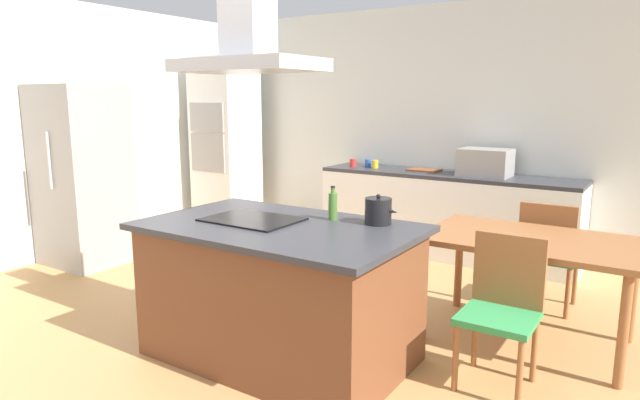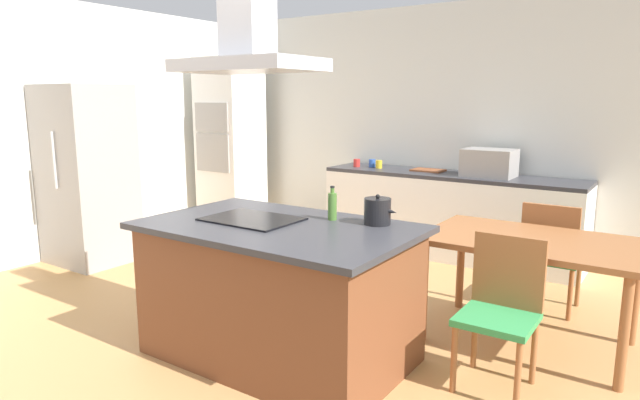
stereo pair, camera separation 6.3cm
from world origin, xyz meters
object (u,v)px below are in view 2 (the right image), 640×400
object	(u,v)px
coffee_mug_blue	(372,163)
dining_table	(532,250)
coffee_mug_yellow	(379,164)
range_hood	(248,30)
cutting_board	(428,170)
olive_oil_bottle	(332,206)
refrigerator	(87,175)
chair_facing_back_wall	(551,250)
coffee_mug_red	(357,163)
cooktop	(252,219)
chair_facing_island	(502,302)
wall_oven_stack	(230,143)
tea_kettle	(378,211)
countertop_microwave	(489,163)

from	to	relation	value
coffee_mug_blue	dining_table	world-z (taller)	coffee_mug_blue
coffee_mug_yellow	range_hood	bearing A→B (deg)	-78.48
cutting_board	dining_table	world-z (taller)	cutting_board
olive_oil_bottle	refrigerator	size ratio (longest dim) A/B	0.12
coffee_mug_blue	refrigerator	size ratio (longest dim) A/B	0.05
chair_facing_back_wall	coffee_mug_red	bearing A→B (deg)	156.94
coffee_mug_yellow	cooktop	bearing A→B (deg)	-78.48
coffee_mug_blue	chair_facing_island	xyz separation A→B (m)	(2.21, -2.41, -0.44)
coffee_mug_red	cutting_board	distance (m)	0.85
olive_oil_bottle	wall_oven_stack	xyz separation A→B (m)	(-3.12, 2.35, 0.11)
chair_facing_island	chair_facing_back_wall	world-z (taller)	same
wall_oven_stack	range_hood	distance (m)	3.90
coffee_mug_blue	chair_facing_back_wall	world-z (taller)	coffee_mug_blue
cooktop	chair_facing_island	size ratio (longest dim) A/B	0.67
coffee_mug_blue	olive_oil_bottle	bearing A→B (deg)	-66.50
refrigerator	chair_facing_back_wall	world-z (taller)	refrigerator
cutting_board	chair_facing_back_wall	bearing A→B (deg)	-36.29
coffee_mug_yellow	wall_oven_stack	world-z (taller)	wall_oven_stack
cooktop	coffee_mug_red	bearing A→B (deg)	106.86
chair_facing_island	chair_facing_back_wall	size ratio (longest dim) A/B	1.00
wall_oven_stack	coffee_mug_red	bearing A→B (deg)	5.28
dining_table	tea_kettle	bearing A→B (deg)	-134.63
countertop_microwave	dining_table	distance (m)	1.97
tea_kettle	dining_table	distance (m)	1.15
refrigerator	dining_table	bearing A→B (deg)	7.11
coffee_mug_yellow	chair_facing_island	distance (m)	3.19
coffee_mug_red	coffee_mug_blue	size ratio (longest dim) A/B	1.00
chair_facing_back_wall	cooktop	bearing A→B (deg)	-129.97
tea_kettle	coffee_mug_yellow	distance (m)	2.82
chair_facing_back_wall	dining_table	bearing A→B (deg)	-90.00
coffee_mug_yellow	dining_table	bearing A→B (deg)	-39.15
olive_oil_bottle	dining_table	world-z (taller)	olive_oil_bottle
coffee_mug_blue	range_hood	world-z (taller)	range_hood
countertop_microwave	chair_facing_island	size ratio (longest dim) A/B	0.56
wall_oven_stack	coffee_mug_blue	bearing A→B (deg)	6.97
olive_oil_bottle	cutting_board	distance (m)	2.67
tea_kettle	range_hood	bearing A→B (deg)	-154.23
olive_oil_bottle	chair_facing_back_wall	bearing A→B (deg)	54.38
cutting_board	refrigerator	xyz separation A→B (m)	(-2.75, -2.32, 0.00)
coffee_mug_yellow	range_hood	xyz separation A→B (m)	(0.58, -2.85, 1.16)
coffee_mug_red	dining_table	distance (m)	2.91
countertop_microwave	coffee_mug_yellow	bearing A→B (deg)	-178.51
coffee_mug_red	chair_facing_island	bearing A→B (deg)	-44.65
olive_oil_bottle	countertop_microwave	world-z (taller)	countertop_microwave
cutting_board	dining_table	distance (m)	2.37
dining_table	refrigerator	bearing A→B (deg)	-172.89
cutting_board	chair_facing_island	size ratio (longest dim) A/B	0.38
cooktop	cutting_board	xyz separation A→B (m)	(-0.01, 2.93, 0.00)
coffee_mug_yellow	refrigerator	bearing A→B (deg)	-134.25
olive_oil_bottle	coffee_mug_yellow	size ratio (longest dim) A/B	2.50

